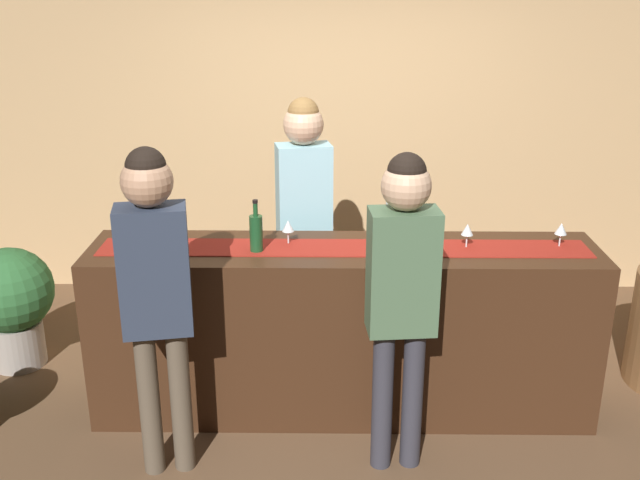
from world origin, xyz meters
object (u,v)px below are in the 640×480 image
(wine_bottle_amber, at_px, (416,230))
(customer_sipping, at_px, (402,282))
(wine_bottle_green, at_px, (256,232))
(wine_glass_near_customer, at_px, (467,230))
(wine_glass_far_end, at_px, (288,227))
(wine_bottle_clear, at_px, (387,230))
(customer_browsing, at_px, (155,280))
(potted_plant_tall, at_px, (11,299))
(bartender, at_px, (304,203))
(wine_glass_mid_counter, at_px, (561,230))

(wine_bottle_amber, distance_m, customer_sipping, 0.58)
(wine_bottle_green, height_order, wine_glass_near_customer, wine_bottle_green)
(wine_glass_far_end, xyz_separation_m, customer_sipping, (0.60, -0.63, -0.07))
(wine_glass_far_end, relative_size, customer_sipping, 0.08)
(wine_bottle_clear, bearing_deg, customer_sipping, -86.39)
(wine_bottle_clear, bearing_deg, customer_browsing, -152.76)
(potted_plant_tall, bearing_deg, wine_bottle_clear, -11.66)
(wine_glass_far_end, height_order, bartender, bartender)
(wine_bottle_clear, height_order, wine_glass_far_end, wine_bottle_clear)
(wine_glass_near_customer, relative_size, customer_sipping, 0.08)
(wine_bottle_clear, xyz_separation_m, wine_glass_near_customer, (0.45, 0.03, -0.01))
(wine_glass_near_customer, xyz_separation_m, bartender, (-0.94, 0.56, -0.01))
(customer_browsing, xyz_separation_m, potted_plant_tall, (-1.25, 1.11, -0.62))
(wine_glass_far_end, relative_size, bartender, 0.08)
(wine_glass_mid_counter, height_order, wine_glass_far_end, same)
(wine_bottle_amber, bearing_deg, wine_glass_mid_counter, 2.77)
(wine_bottle_clear, distance_m, wine_glass_near_customer, 0.46)
(wine_bottle_clear, relative_size, customer_sipping, 0.18)
(wine_bottle_clear, relative_size, wine_glass_near_customer, 2.10)
(wine_bottle_amber, relative_size, bartender, 0.17)
(customer_browsing, distance_m, potted_plant_tall, 1.78)
(wine_glass_near_customer, distance_m, wine_glass_mid_counter, 0.53)
(wine_glass_near_customer, bearing_deg, wine_glass_far_end, 177.27)
(wine_bottle_green, bearing_deg, customer_sipping, -33.59)
(wine_glass_near_customer, xyz_separation_m, customer_sipping, (-0.42, -0.58, -0.07))
(wine_bottle_green, distance_m, customer_browsing, 0.72)
(customer_sipping, bearing_deg, bartender, 109.14)
(wine_bottle_green, bearing_deg, wine_glass_near_customer, 3.51)
(customer_browsing, bearing_deg, wine_bottle_clear, 16.62)
(wine_glass_far_end, bearing_deg, wine_bottle_clear, -7.95)
(wine_bottle_amber, height_order, wine_glass_far_end, wine_bottle_amber)
(wine_bottle_amber, xyz_separation_m, customer_browsing, (-1.34, -0.61, -0.05))
(wine_bottle_clear, bearing_deg, wine_bottle_green, -176.67)
(wine_glass_mid_counter, height_order, customer_sipping, customer_sipping)
(potted_plant_tall, bearing_deg, wine_bottle_green, -17.81)
(wine_glass_far_end, bearing_deg, wine_glass_mid_counter, -1.09)
(wine_glass_near_customer, distance_m, customer_sipping, 0.72)
(wine_glass_mid_counter, relative_size, wine_glass_far_end, 1.00)
(wine_bottle_green, height_order, wine_bottle_clear, same)
(customer_sipping, distance_m, potted_plant_tall, 2.74)
(customer_sipping, relative_size, customer_browsing, 0.98)
(wine_bottle_green, relative_size, wine_glass_far_end, 2.10)
(wine_bottle_green, relative_size, wine_bottle_clear, 1.00)
(wine_bottle_green, relative_size, wine_glass_near_customer, 2.10)
(wine_glass_near_customer, height_order, customer_browsing, customer_browsing)
(customer_sipping, bearing_deg, wine_glass_near_customer, 48.92)
(wine_bottle_clear, bearing_deg, wine_glass_near_customer, 3.78)
(wine_glass_mid_counter, bearing_deg, wine_glass_far_end, 178.91)
(wine_glass_far_end, distance_m, customer_sipping, 0.87)
(wine_bottle_green, bearing_deg, wine_glass_far_end, 35.19)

